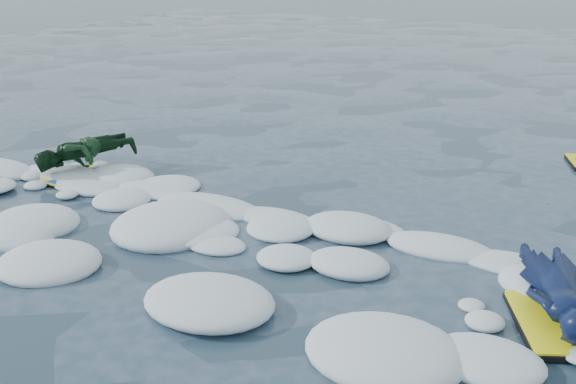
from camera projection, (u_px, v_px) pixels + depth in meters
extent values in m
plane|color=#172338|center=(207.00, 277.00, 6.73)|extent=(120.00, 120.00, 0.00)
cube|color=black|center=(552.00, 325.00, 5.84)|extent=(0.96, 1.18, 0.05)
cube|color=#F9F215|center=(553.00, 321.00, 5.83)|extent=(0.93, 1.16, 0.02)
imported|color=#0B174D|center=(560.00, 291.00, 5.98)|extent=(1.07, 1.66, 0.37)
cube|color=black|center=(77.00, 177.00, 9.37)|extent=(0.60, 0.93, 0.04)
cube|color=#F9F215|center=(77.00, 175.00, 9.36)|extent=(0.58, 0.91, 0.02)
cube|color=blue|center=(77.00, 175.00, 9.36)|extent=(0.28, 0.84, 0.01)
imported|color=#103C15|center=(86.00, 156.00, 9.46)|extent=(1.15, 1.45, 0.49)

